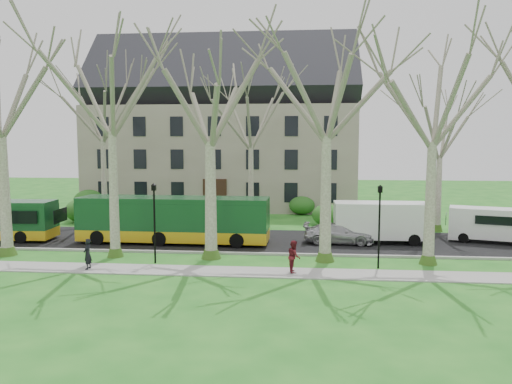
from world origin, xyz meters
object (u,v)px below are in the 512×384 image
van_b (491,225)px  pedestrian_a (88,254)px  sedan (339,234)px  van_a (381,222)px  pedestrian_b (294,256)px  bus_follow (174,219)px

van_b → pedestrian_a: size_ratio=3.24×
sedan → van_a: 2.92m
sedan → pedestrian_b: pedestrian_b is taller
van_a → van_b: 7.21m
bus_follow → pedestrian_b: size_ratio=7.59×
van_b → pedestrian_b: van_b is taller
van_a → pedestrian_b: bearing=-124.8°
pedestrian_a → sedan: bearing=121.3°
bus_follow → sedan: 10.73m
pedestrian_a → pedestrian_b: bearing=93.1°
van_a → van_b: size_ratio=1.17×
van_b → pedestrian_b: bearing=-128.2°
van_b → pedestrian_b: 15.40m
van_a → pedestrian_b: size_ratio=3.70×
bus_follow → pedestrian_a: size_ratio=7.76×
pedestrian_a → pedestrian_b: (10.64, 0.34, 0.02)m
pedestrian_b → pedestrian_a: bearing=84.2°
van_a → pedestrian_a: (-16.18, -8.35, -0.52)m
sedan → van_b: van_b is taller
bus_follow → van_b: size_ratio=2.40×
van_a → bus_follow: bearing=-174.5°
bus_follow → pedestrian_b: 10.39m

